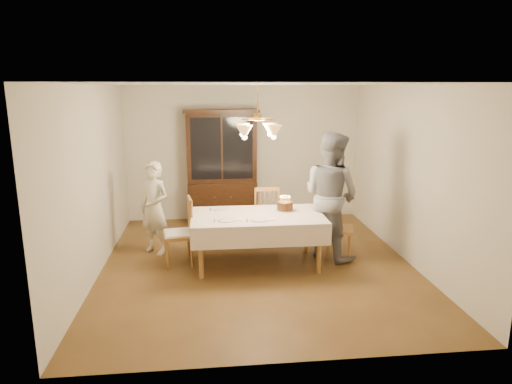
{
  "coord_description": "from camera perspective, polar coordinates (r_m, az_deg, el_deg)",
  "views": [
    {
      "loc": [
        -0.7,
        -6.31,
        2.56
      ],
      "look_at": [
        0.0,
        0.2,
        1.05
      ],
      "focal_mm": 32.0,
      "sensor_mm": 36.0,
      "label": 1
    }
  ],
  "objects": [
    {
      "name": "chair_right_end",
      "position": [
        7.08,
        10.23,
        -4.63
      ],
      "size": [
        0.53,
        0.55,
        1.0
      ],
      "color": "#935E2A",
      "rests_on": "ground"
    },
    {
      "name": "chair_left_end",
      "position": [
        6.78,
        -9.67,
        -5.29
      ],
      "size": [
        0.48,
        0.5,
        1.0
      ],
      "color": "#935E2A",
      "rests_on": "ground"
    },
    {
      "name": "place_setting_far_left",
      "position": [
        6.9,
        -4.2,
        -2.12
      ],
      "size": [
        0.4,
        0.25,
        0.02
      ],
      "color": "white",
      "rests_on": "dining_table"
    },
    {
      "name": "ground",
      "position": [
        6.84,
        0.18,
        -8.98
      ],
      "size": [
        5.0,
        5.0,
        0.0
      ],
      "primitive_type": "plane",
      "color": "#543718",
      "rests_on": "ground"
    },
    {
      "name": "dining_table",
      "position": [
        6.62,
        0.19,
        -3.49
      ],
      "size": [
        1.9,
        1.1,
        0.76
      ],
      "color": "#935E2A",
      "rests_on": "ground"
    },
    {
      "name": "chair_far_side",
      "position": [
        7.57,
        1.15,
        -3.24
      ],
      "size": [
        0.46,
        0.44,
        1.0
      ],
      "color": "#935E2A",
      "rests_on": "ground"
    },
    {
      "name": "elderly_woman",
      "position": [
        7.25,
        -12.59,
        -1.95
      ],
      "size": [
        0.63,
        0.6,
        1.46
      ],
      "primitive_type": "imported",
      "rotation": [
        0.0,
        0.0,
        -0.65
      ],
      "color": "#F2E7CC",
      "rests_on": "ground"
    },
    {
      "name": "china_hutch",
      "position": [
        8.7,
        -4.28,
        2.9
      ],
      "size": [
        1.38,
        0.54,
        2.16
      ],
      "color": "black",
      "rests_on": "ground"
    },
    {
      "name": "room_shell",
      "position": [
        6.42,
        0.19,
        4.22
      ],
      "size": [
        5.0,
        5.0,
        5.0
      ],
      "color": "white",
      "rests_on": "ground"
    },
    {
      "name": "chandelier",
      "position": [
        6.37,
        0.19,
        7.74
      ],
      "size": [
        0.62,
        0.62,
        0.73
      ],
      "color": "#BF8C3F",
      "rests_on": "ground"
    },
    {
      "name": "place_setting_near_right",
      "position": [
        6.34,
        0.55,
        -3.44
      ],
      "size": [
        0.41,
        0.26,
        0.02
      ],
      "color": "white",
      "rests_on": "dining_table"
    },
    {
      "name": "birthday_cake",
      "position": [
        6.79,
        3.63,
        -1.82
      ],
      "size": [
        0.3,
        0.3,
        0.23
      ],
      "color": "white",
      "rests_on": "dining_table"
    },
    {
      "name": "adult_in_grey",
      "position": [
        6.98,
        9.3,
        -0.43
      ],
      "size": [
        1.15,
        1.18,
        1.92
      ],
      "primitive_type": "imported",
      "rotation": [
        0.0,
        0.0,
        2.23
      ],
      "color": "slate",
      "rests_on": "ground"
    },
    {
      "name": "place_setting_near_left",
      "position": [
        6.33,
        -3.57,
        -3.51
      ],
      "size": [
        0.39,
        0.24,
        0.02
      ],
      "color": "white",
      "rests_on": "dining_table"
    }
  ]
}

